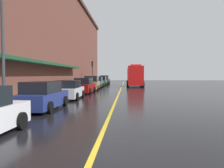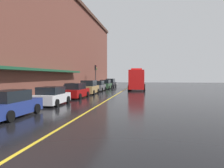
{
  "view_description": "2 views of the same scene",
  "coord_description": "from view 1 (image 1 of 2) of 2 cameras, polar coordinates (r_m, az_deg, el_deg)",
  "views": [
    {
      "loc": [
        0.83,
        -5.67,
        1.99
      ],
      "look_at": [
        -0.81,
        19.04,
        0.99
      ],
      "focal_mm": 35.31,
      "sensor_mm": 36.0,
      "label": 1
    },
    {
      "loc": [
        4.08,
        -4.96,
        2.47
      ],
      "look_at": [
        -1.24,
        27.34,
        1.27
      ],
      "focal_mm": 34.6,
      "sensor_mm": 36.0,
      "label": 2
    }
  ],
  "objects": [
    {
      "name": "lane_center_stripe",
      "position": [
        30.75,
        2.25,
        -1.39
      ],
      "size": [
        0.16,
        70.0,
        0.01
      ],
      "primitive_type": "cube",
      "color": "gold",
      "rests_on": "ground"
    },
    {
      "name": "parking_meter_3",
      "position": [
        17.2,
        -17.27,
        -0.89
      ],
      "size": [
        0.14,
        0.18,
        1.33
      ],
      "color": "#4C4C51",
      "rests_on": "sidewalk_left"
    },
    {
      "name": "ground_plane",
      "position": [
        30.75,
        2.25,
        -1.4
      ],
      "size": [
        112.0,
        112.0,
        0.0
      ],
      "primitive_type": "plane",
      "color": "black"
    },
    {
      "name": "parked_car_3",
      "position": [
        24.45,
        -7.25,
        -0.51
      ],
      "size": [
        2.07,
        4.59,
        1.69
      ],
      "rotation": [
        0.0,
        0.0,
        1.55
      ],
      "color": "maroon",
      "rests_on": "ground"
    },
    {
      "name": "parking_meter_0",
      "position": [
        25.0,
        -10.51,
        0.14
      ],
      "size": [
        0.14,
        0.18,
        1.33
      ],
      "color": "#4C4C51",
      "rests_on": "sidewalk_left"
    },
    {
      "name": "parked_car_6",
      "position": [
        41.9,
        -2.74,
        0.72
      ],
      "size": [
        2.1,
        4.28,
        1.77
      ],
      "rotation": [
        0.0,
        0.0,
        1.56
      ],
      "color": "#2D5133",
      "rests_on": "ground"
    },
    {
      "name": "parked_car_1",
      "position": [
        13.38,
        -17.47,
        -3.04
      ],
      "size": [
        1.99,
        4.51,
        1.63
      ],
      "rotation": [
        0.0,
        0.0,
        1.57
      ],
      "color": "navy",
      "rests_on": "ground"
    },
    {
      "name": "parked_car_2",
      "position": [
        18.74,
        -11.21,
        -1.56
      ],
      "size": [
        2.2,
        4.18,
        1.56
      ],
      "rotation": [
        0.0,
        0.0,
        1.59
      ],
      "color": "silver",
      "rests_on": "ground"
    },
    {
      "name": "parking_meter_1",
      "position": [
        15.06,
        -20.44,
        -1.37
      ],
      "size": [
        0.14,
        0.18,
        1.33
      ],
      "color": "#4C4C51",
      "rests_on": "sidewalk_left"
    },
    {
      "name": "parked_car_4",
      "position": [
        29.95,
        -5.22,
        0.18
      ],
      "size": [
        2.2,
        4.87,
        1.89
      ],
      "rotation": [
        0.0,
        0.0,
        1.61
      ],
      "color": "#A5844C",
      "rests_on": "ground"
    },
    {
      "name": "street_lamp_left",
      "position": [
        13.74,
        -26.47,
        12.17
      ],
      "size": [
        0.44,
        0.44,
        6.94
      ],
      "color": "#33383D",
      "rests_on": "sidewalk_left"
    },
    {
      "name": "parking_meter_4",
      "position": [
        48.74,
        -3.48,
        1.22
      ],
      "size": [
        0.14,
        0.18,
        1.33
      ],
      "color": "#4C4C51",
      "rests_on": "sidewalk_left"
    },
    {
      "name": "parked_car_5",
      "position": [
        36.05,
        -3.94,
        0.42
      ],
      "size": [
        2.16,
        4.62,
        1.7
      ],
      "rotation": [
        0.0,
        0.0,
        1.6
      ],
      "color": "#595B60",
      "rests_on": "ground"
    },
    {
      "name": "traffic_light_near",
      "position": [
        39.6,
        -5.09,
        3.99
      ],
      "size": [
        0.38,
        0.36,
        4.3
      ],
      "color": "#232326",
      "rests_on": "sidewalk_left"
    },
    {
      "name": "sidewalk_left",
      "position": [
        31.53,
        -9.09,
        -1.19
      ],
      "size": [
        2.4,
        70.0,
        0.15
      ],
      "primitive_type": "cube",
      "color": "#9E9B93",
      "rests_on": "ground"
    },
    {
      "name": "fire_truck",
      "position": [
        39.06,
        5.93,
        2.0
      ],
      "size": [
        2.91,
        8.03,
        3.74
      ],
      "rotation": [
        0.0,
        0.0,
        -1.56
      ],
      "color": "red",
      "rests_on": "ground"
    },
    {
      "name": "parked_car_7",
      "position": [
        47.58,
        -1.92,
        0.99
      ],
      "size": [
        2.1,
        4.64,
        1.93
      ],
      "rotation": [
        0.0,
        0.0,
        1.56
      ],
      "color": "black",
      "rests_on": "ground"
    },
    {
      "name": "parking_meter_2",
      "position": [
        28.96,
        -8.52,
        0.45
      ],
      "size": [
        0.14,
        0.18,
        1.33
      ],
      "color": "#4C4C51",
      "rests_on": "sidewalk_left"
    },
    {
      "name": "brick_building_left",
      "position": [
        33.03,
        -20.62,
        12.03
      ],
      "size": [
        11.47,
        64.0,
        15.28
      ],
      "color": "brown",
      "rests_on": "ground"
    }
  ]
}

